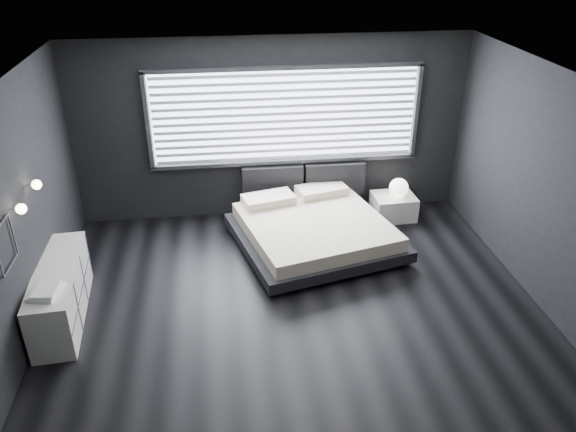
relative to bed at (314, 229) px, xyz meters
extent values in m
plane|color=black|center=(-0.48, -1.59, -0.26)|extent=(6.00, 6.00, 0.00)
plane|color=white|center=(-0.48, -1.59, 2.54)|extent=(6.00, 6.00, 0.00)
cube|color=black|center=(-0.48, 1.16, 1.14)|extent=(6.00, 0.04, 2.80)
cube|color=black|center=(-0.48, -4.34, 1.14)|extent=(6.00, 0.04, 2.80)
cube|color=black|center=(-3.48, -1.59, 1.14)|extent=(0.04, 5.50, 2.80)
cube|color=black|center=(2.52, -1.59, 1.14)|extent=(0.04, 5.50, 2.80)
cube|color=white|center=(-0.28, 1.14, 1.35)|extent=(4.00, 0.02, 1.38)
cube|color=#47474C|center=(-2.32, 1.11, 1.35)|extent=(0.06, 0.08, 1.48)
cube|color=#47474C|center=(1.76, 1.11, 1.35)|extent=(0.06, 0.08, 1.48)
cube|color=#47474C|center=(-0.28, 1.11, 2.08)|extent=(4.14, 0.08, 0.06)
cube|color=#47474C|center=(-0.28, 1.11, 0.62)|extent=(4.14, 0.08, 0.06)
cube|color=silver|center=(-0.28, 1.08, 1.35)|extent=(3.94, 0.03, 1.32)
cube|color=black|center=(-0.49, 1.05, 0.31)|extent=(0.96, 0.16, 0.52)
cube|color=black|center=(0.51, 1.05, 0.31)|extent=(0.96, 0.16, 0.52)
cylinder|color=silver|center=(-3.43, -1.54, 1.34)|extent=(0.10, 0.02, 0.02)
sphere|color=#FFE5B7|center=(-3.36, -1.54, 1.34)|extent=(0.11, 0.11, 0.11)
cylinder|color=silver|center=(-3.43, -0.94, 1.34)|extent=(0.10, 0.02, 0.02)
sphere|color=#FFE5B7|center=(-3.36, -0.94, 1.34)|extent=(0.11, 0.11, 0.11)
cube|color=#47474C|center=(-3.45, -1.89, 1.35)|extent=(0.01, 0.46, 0.02)
cube|color=#47474C|center=(-3.45, -1.89, 0.89)|extent=(0.01, 0.46, 0.02)
cube|color=#47474C|center=(-3.45, -1.66, 1.12)|extent=(0.01, 0.02, 0.46)
cube|color=black|center=(-0.69, -1.07, -0.22)|extent=(0.14, 0.14, 0.08)
cube|color=black|center=(1.11, -0.62, -0.22)|extent=(0.14, 0.14, 0.08)
cube|color=black|center=(-1.09, 0.54, -0.22)|extent=(0.14, 0.14, 0.08)
cube|color=black|center=(0.71, 0.99, -0.22)|extent=(0.14, 0.14, 0.08)
cube|color=black|center=(0.01, -0.04, -0.10)|extent=(2.59, 2.51, 0.16)
cube|color=beige|center=(0.01, -0.04, 0.07)|extent=(2.32, 2.32, 0.20)
cube|color=beige|center=(-0.60, 0.59, 0.23)|extent=(0.84, 0.58, 0.13)
cube|color=beige|center=(0.25, 0.81, 0.23)|extent=(0.84, 0.58, 0.13)
cube|color=silver|center=(1.41, 0.70, -0.07)|extent=(0.67, 0.56, 0.38)
sphere|color=white|center=(1.45, 0.68, 0.27)|extent=(0.30, 0.30, 0.30)
cube|color=silver|center=(-3.26, -1.26, 0.08)|extent=(0.59, 1.72, 0.68)
cube|color=#47474C|center=(-3.02, -1.25, 0.08)|extent=(0.12, 1.67, 0.66)
cube|color=white|center=(-3.23, -1.76, 0.44)|extent=(0.34, 0.41, 0.04)
cube|color=white|center=(-3.22, -1.78, 0.48)|extent=(0.26, 0.34, 0.03)
camera|label=1|loc=(-1.28, -6.99, 3.98)|focal=35.00mm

